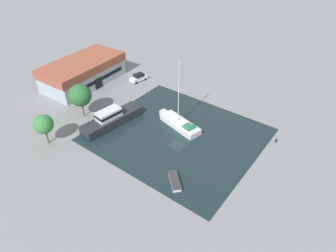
% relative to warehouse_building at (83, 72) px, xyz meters
% --- Properties ---
extents(ground_plane, '(440.00, 440.00, 0.00)m').
position_rel_warehouse_building_xyz_m(ground_plane, '(-3.07, -28.80, -2.76)').
color(ground_plane, gray).
extents(water_canal, '(25.22, 28.32, 0.01)m').
position_rel_warehouse_building_xyz_m(water_canal, '(-3.07, -28.80, -2.76)').
color(water_canal, '#19282D').
rests_on(water_canal, ground).
extents(warehouse_building, '(19.22, 10.48, 5.45)m').
position_rel_warehouse_building_xyz_m(warehouse_building, '(0.00, 0.00, 0.00)').
color(warehouse_building, '#99A8B2').
rests_on(warehouse_building, ground).
extents(quay_tree_near_building, '(4.30, 4.30, 6.85)m').
position_rel_warehouse_building_xyz_m(quay_tree_near_building, '(-9.23, -10.61, 1.94)').
color(quay_tree_near_building, brown).
rests_on(quay_tree_near_building, ground).
extents(quay_tree_by_water, '(3.36, 3.36, 5.66)m').
position_rel_warehouse_building_xyz_m(quay_tree_by_water, '(-18.46, -12.14, 1.20)').
color(quay_tree_by_water, brown).
rests_on(quay_tree_by_water, ground).
extents(parked_car, '(4.46, 2.50, 1.75)m').
position_rel_warehouse_building_xyz_m(parked_car, '(8.28, -9.46, -1.89)').
color(parked_car, silver).
rests_on(parked_car, ground).
extents(sailboat_moored, '(4.64, 9.95, 13.24)m').
position_rel_warehouse_building_xyz_m(sailboat_moored, '(-0.76, -27.64, -2.06)').
color(sailboat_moored, silver).
rests_on(sailboat_moored, water_canal).
extents(motor_cruiser, '(12.85, 4.93, 3.27)m').
position_rel_warehouse_building_xyz_m(motor_cruiser, '(-7.83, -16.96, -1.57)').
color(motor_cruiser, '#23282D').
rests_on(motor_cruiser, water_canal).
extents(small_dinghy, '(3.69, 3.84, 0.63)m').
position_rel_warehouse_building_xyz_m(small_dinghy, '(-12.80, -35.25, -2.44)').
color(small_dinghy, silver).
rests_on(small_dinghy, water_canal).
extents(mooring_bollard, '(0.34, 0.34, 0.75)m').
position_rel_warehouse_building_xyz_m(mooring_bollard, '(5.60, -43.87, -2.36)').
color(mooring_bollard, black).
rests_on(mooring_bollard, ground).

